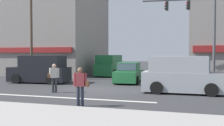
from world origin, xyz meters
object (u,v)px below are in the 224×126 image
Objects in this scene: sedan_waiting_far at (129,73)px; pedestrian_mid_crossing at (54,76)px; pedestrian_foreground_with_bag at (81,84)px; traffic_light_mast at (199,25)px; van_crossing_rightbound at (40,70)px; van_approaching_near at (110,66)px; utility_pole_near_left at (31,32)px; utility_pole_far_right at (213,32)px; van_parked_curbside at (182,76)px.

sedan_waiting_far is 2.51× the size of pedestrian_mid_crossing.
pedestrian_foreground_with_bag is (0.16, -9.66, 0.24)m from sedan_waiting_far.
van_crossing_rightbound is (-11.64, -1.04, -3.17)m from traffic_light_mast.
pedestrian_mid_crossing is (0.31, -11.87, -0.05)m from van_approaching_near.
utility_pole_near_left is at bearing -130.79° from van_approaching_near.
sedan_waiting_far is (-6.57, -5.35, -3.47)m from utility_pole_far_right.
traffic_light_mast is 4.66m from van_parked_curbside.
traffic_light_mast is 10.35m from pedestrian_foreground_with_bag.
van_parked_curbside is at bearing -11.82° from van_crossing_rightbound.
traffic_light_mast reaches higher than van_crossing_rightbound.
van_crossing_rightbound is 2.82× the size of pedestrian_foreground_with_bag.
van_crossing_rightbound and van_parked_curbside have the same top height.
pedestrian_foreground_with_bag is at bearing -113.14° from utility_pole_far_right.
van_crossing_rightbound is at bearing -160.83° from sedan_waiting_far.
sedan_waiting_far is at bearing 133.00° from van_parked_curbside.
utility_pole_near_left is 12.89m from pedestrian_foreground_with_bag.
traffic_light_mast is at bearing -13.11° from sedan_waiting_far.
van_crossing_rightbound is at bearing 168.18° from van_parked_curbside.
utility_pole_near_left is 8.46m from van_approaching_near.
van_parked_curbside is at bearing -103.73° from utility_pole_far_right.
utility_pole_far_right is 6.70m from traffic_light_mast.
pedestrian_foreground_with_bag is (3.40, -15.07, -0.05)m from van_approaching_near.
utility_pole_near_left is 13.57m from traffic_light_mast.
utility_pole_near_left is 1.69× the size of van_crossing_rightbound.
van_parked_curbside is (10.64, -2.23, 0.00)m from van_crossing_rightbound.
utility_pole_near_left reaches higher than sedan_waiting_far.
van_parked_curbside is (-1.00, -3.27, -3.17)m from traffic_light_mast.
utility_pole_near_left is at bearing -176.24° from sedan_waiting_far.
pedestrian_foreground_with_bag is at bearing -127.73° from van_parked_curbside.
traffic_light_mast is 12.11m from van_crossing_rightbound.
utility_pole_far_right is 4.83× the size of pedestrian_mid_crossing.
traffic_light_mast reaches higher than sedan_waiting_far.
pedestrian_mid_crossing is (-7.10, -1.99, -0.05)m from van_parked_curbside.
van_parked_curbside is 6.56m from pedestrian_foreground_with_bag.
utility_pole_near_left is 9.07m from sedan_waiting_far.
pedestrian_foreground_with_bag is (-4.02, -5.19, -0.05)m from van_parked_curbside.
sedan_waiting_far is 9.67m from pedestrian_foreground_with_bag.
traffic_light_mast is 3.71× the size of pedestrian_mid_crossing.
pedestrian_mid_crossing reaches higher than sedan_waiting_far.
utility_pole_far_right reaches higher than utility_pole_near_left.
van_parked_curbside is at bearing 15.67° from pedestrian_mid_crossing.
utility_pole_far_right is 4.83× the size of pedestrian_foreground_with_bag.
van_parked_curbside is (4.17, -4.47, 0.29)m from sedan_waiting_far.
utility_pole_far_right reaches higher than pedestrian_foreground_with_bag.
utility_pole_near_left is 1.72× the size of van_parked_curbside.
van_parked_curbside and van_approaching_near have the same top height.
sedan_waiting_far is 0.91× the size of van_parked_curbside.
utility_pole_near_left is at bearing 138.51° from van_crossing_rightbound.
pedestrian_foreground_with_bag reaches higher than sedan_waiting_far.
utility_pole_near_left reaches higher than van_parked_curbside.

